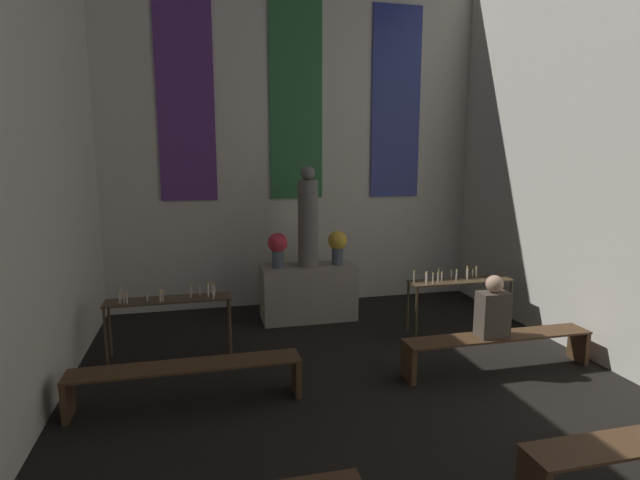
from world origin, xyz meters
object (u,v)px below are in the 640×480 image
at_px(flower_vase_left, 278,247).
at_px(pew_back_right, 498,344).
at_px(pew_back_left, 187,375).
at_px(statue, 308,220).
at_px(person_seated, 493,310).
at_px(altar, 308,292).
at_px(flower_vase_right, 338,244).
at_px(candle_rack_right, 459,287).
at_px(candle_rack_left, 169,306).

bearing_deg(flower_vase_left, pew_back_right, -46.70).
bearing_deg(pew_back_left, statue, 53.28).
bearing_deg(person_seated, flower_vase_left, 132.08).
bearing_deg(statue, pew_back_left, -126.72).
bearing_deg(altar, flower_vase_right, 0.00).
distance_m(flower_vase_right, person_seated, 2.78).
bearing_deg(flower_vase_right, pew_back_left, -133.30).
distance_m(altar, pew_back_left, 3.05).
bearing_deg(flower_vase_left, person_seated, -47.92).
bearing_deg(altar, pew_back_right, -53.28).
distance_m(flower_vase_right, candle_rack_right, 1.97).
bearing_deg(pew_back_right, flower_vase_right, 118.80).
height_order(flower_vase_left, pew_back_left, flower_vase_left).
bearing_deg(person_seated, pew_back_left, -180.00).
height_order(flower_vase_left, flower_vase_right, same).
distance_m(candle_rack_right, pew_back_right, 1.43).
bearing_deg(flower_vase_left, statue, 0.00).
xyz_separation_m(altar, pew_back_right, (1.82, -2.44, -0.10)).
distance_m(candle_rack_left, pew_back_right, 4.13).
height_order(pew_back_right, person_seated, person_seated).
xyz_separation_m(flower_vase_left, flower_vase_right, (0.96, 0.00, 0.00)).
relative_size(candle_rack_left, pew_back_left, 0.66).
bearing_deg(flower_vase_right, candle_rack_left, -156.99).
relative_size(candle_rack_right, person_seated, 2.09).
height_order(altar, pew_back_right, altar).
relative_size(flower_vase_left, person_seated, 0.72).
height_order(flower_vase_right, pew_back_left, flower_vase_right).
bearing_deg(pew_back_right, pew_back_left, 180.00).
height_order(altar, pew_back_left, altar).
relative_size(candle_rack_left, candle_rack_right, 1.00).
xyz_separation_m(flower_vase_right, candle_rack_right, (1.57, -1.07, -0.52)).
xyz_separation_m(statue, pew_back_left, (-1.82, -2.44, -1.26)).
bearing_deg(candle_rack_right, flower_vase_right, 145.57).
xyz_separation_m(statue, person_seated, (1.73, -2.44, -0.82)).
xyz_separation_m(altar, person_seated, (1.73, -2.44, 0.34)).
xyz_separation_m(statue, candle_rack_right, (2.05, -1.07, -0.92)).
relative_size(flower_vase_right, candle_rack_left, 0.35).
distance_m(flower_vase_left, candle_rack_right, 2.79).
distance_m(flower_vase_left, person_seated, 3.32).
height_order(statue, flower_vase_right, statue).
distance_m(flower_vase_right, pew_back_left, 3.47).
relative_size(flower_vase_left, pew_back_left, 0.23).
distance_m(altar, flower_vase_left, 0.90).
relative_size(altar, person_seated, 1.97).
relative_size(statue, candle_rack_right, 1.00).
bearing_deg(statue, pew_back_right, -53.28).
relative_size(candle_rack_left, pew_back_right, 0.66).
distance_m(candle_rack_left, candle_rack_right, 4.10).
height_order(statue, pew_back_right, statue).
xyz_separation_m(candle_rack_left, pew_back_left, (0.23, -1.37, -0.34)).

